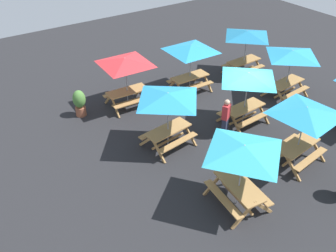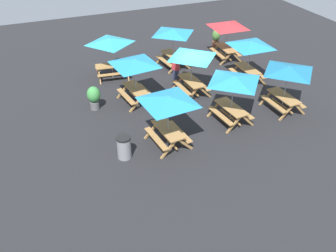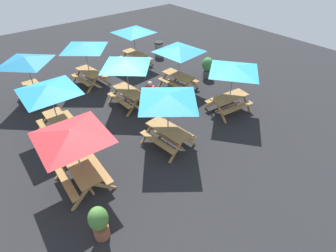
{
  "view_description": "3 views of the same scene",
  "coord_description": "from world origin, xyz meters",
  "px_view_note": "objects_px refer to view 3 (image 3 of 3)",
  "views": [
    {
      "loc": [
        9.83,
        9.29,
        8.64
      ],
      "look_at": [
        3.42,
        -0.18,
        0.9
      ],
      "focal_mm": 40.0,
      "sensor_mm": 36.0,
      "label": 1
    },
    {
      "loc": [
        -15.63,
        7.91,
        9.38
      ],
      "look_at": [
        -3.75,
        3.07,
        0.9
      ],
      "focal_mm": 40.0,
      "sensor_mm": 36.0,
      "label": 2
    },
    {
      "loc": [
        9.57,
        -5.18,
        6.9
      ],
      "look_at": [
        3.42,
        -0.18,
        0.9
      ],
      "focal_mm": 28.0,
      "sensor_mm": 36.0,
      "label": 3
    }
  ],
  "objects_px": {
    "picnic_table_2": "(168,102)",
    "potted_plant_0": "(208,66)",
    "picnic_table_4": "(26,63)",
    "trash_bin_gray": "(159,49)",
    "potted_plant_1": "(99,222)",
    "picnic_table_3": "(72,138)",
    "picnic_table_6": "(234,72)",
    "picnic_table_7": "(49,92)",
    "picnic_table_5": "(126,66)",
    "picnic_table_8": "(85,49)",
    "picnic_table_0": "(179,52)",
    "picnic_table_1": "(134,33)",
    "person_standing": "(150,97)"
  },
  "relations": [
    {
      "from": "picnic_table_2",
      "to": "potted_plant_0",
      "type": "bearing_deg",
      "value": 113.08
    },
    {
      "from": "picnic_table_4",
      "to": "trash_bin_gray",
      "type": "bearing_deg",
      "value": 93.34
    },
    {
      "from": "potted_plant_1",
      "to": "trash_bin_gray",
      "type": "bearing_deg",
      "value": 135.41
    },
    {
      "from": "picnic_table_4",
      "to": "trash_bin_gray",
      "type": "distance_m",
      "value": 8.31
    },
    {
      "from": "picnic_table_3",
      "to": "picnic_table_6",
      "type": "relative_size",
      "value": 1.21
    },
    {
      "from": "potted_plant_0",
      "to": "potted_plant_1",
      "type": "distance_m",
      "value": 10.6
    },
    {
      "from": "picnic_table_2",
      "to": "picnic_table_7",
      "type": "distance_m",
      "value": 4.5
    },
    {
      "from": "picnic_table_6",
      "to": "trash_bin_gray",
      "type": "xyz_separation_m",
      "value": [
        -7.26,
        1.49,
        -1.49
      ]
    },
    {
      "from": "picnic_table_5",
      "to": "picnic_table_8",
      "type": "height_order",
      "value": "same"
    },
    {
      "from": "picnic_table_5",
      "to": "picnic_table_4",
      "type": "bearing_deg",
      "value": -136.2
    },
    {
      "from": "picnic_table_0",
      "to": "picnic_table_3",
      "type": "relative_size",
      "value": 0.99
    },
    {
      "from": "picnic_table_2",
      "to": "picnic_table_6",
      "type": "relative_size",
      "value": 1.0
    },
    {
      "from": "picnic_table_1",
      "to": "potted_plant_1",
      "type": "height_order",
      "value": "picnic_table_1"
    },
    {
      "from": "picnic_table_6",
      "to": "picnic_table_5",
      "type": "bearing_deg",
      "value": 141.09
    },
    {
      "from": "trash_bin_gray",
      "to": "person_standing",
      "type": "height_order",
      "value": "person_standing"
    },
    {
      "from": "picnic_table_5",
      "to": "picnic_table_7",
      "type": "height_order",
      "value": "same"
    },
    {
      "from": "picnic_table_3",
      "to": "potted_plant_0",
      "type": "height_order",
      "value": "picnic_table_3"
    },
    {
      "from": "picnic_table_7",
      "to": "picnic_table_4",
      "type": "bearing_deg",
      "value": 179.12
    },
    {
      "from": "trash_bin_gray",
      "to": "potted_plant_0",
      "type": "height_order",
      "value": "potted_plant_0"
    },
    {
      "from": "picnic_table_3",
      "to": "potted_plant_1",
      "type": "xyz_separation_m",
      "value": [
        2.05,
        -0.43,
        -1.34
      ]
    },
    {
      "from": "picnic_table_2",
      "to": "trash_bin_gray",
      "type": "xyz_separation_m",
      "value": [
        -7.36,
        5.2,
        -1.49
      ]
    },
    {
      "from": "picnic_table_7",
      "to": "potted_plant_1",
      "type": "bearing_deg",
      "value": -8.37
    },
    {
      "from": "picnic_table_3",
      "to": "picnic_table_8",
      "type": "xyz_separation_m",
      "value": [
        -6.42,
        3.36,
        0.0
      ]
    },
    {
      "from": "picnic_table_7",
      "to": "potted_plant_0",
      "type": "bearing_deg",
      "value": 89.85
    },
    {
      "from": "picnic_table_8",
      "to": "picnic_table_1",
      "type": "bearing_deg",
      "value": 94.54
    },
    {
      "from": "picnic_table_4",
      "to": "picnic_table_8",
      "type": "height_order",
      "value": "same"
    },
    {
      "from": "potted_plant_0",
      "to": "picnic_table_2",
      "type": "bearing_deg",
      "value": -59.93
    },
    {
      "from": "trash_bin_gray",
      "to": "person_standing",
      "type": "relative_size",
      "value": 0.59
    },
    {
      "from": "person_standing",
      "to": "trash_bin_gray",
      "type": "bearing_deg",
      "value": 112.34
    },
    {
      "from": "picnic_table_2",
      "to": "potted_plant_1",
      "type": "xyz_separation_m",
      "value": [
        1.87,
        -3.89,
        -1.34
      ]
    },
    {
      "from": "picnic_table_5",
      "to": "picnic_table_8",
      "type": "xyz_separation_m",
      "value": [
        -3.13,
        -0.53,
        0.0
      ]
    },
    {
      "from": "picnic_table_1",
      "to": "trash_bin_gray",
      "type": "relative_size",
      "value": 2.87
    },
    {
      "from": "picnic_table_7",
      "to": "potted_plant_1",
      "type": "xyz_separation_m",
      "value": [
        5.18,
        -0.85,
        -1.34
      ]
    },
    {
      "from": "picnic_table_2",
      "to": "picnic_table_1",
      "type": "bearing_deg",
      "value": 148.7
    },
    {
      "from": "picnic_table_7",
      "to": "picnic_table_1",
      "type": "bearing_deg",
      "value": 122.52
    },
    {
      "from": "picnic_table_8",
      "to": "picnic_table_3",
      "type": "bearing_deg",
      "value": -32.93
    },
    {
      "from": "picnic_table_4",
      "to": "potted_plant_0",
      "type": "relative_size",
      "value": 1.96
    },
    {
      "from": "picnic_table_3",
      "to": "picnic_table_4",
      "type": "height_order",
      "value": "same"
    },
    {
      "from": "picnic_table_0",
      "to": "trash_bin_gray",
      "type": "xyz_separation_m",
      "value": [
        -4.11,
        1.85,
        -1.49
      ]
    },
    {
      "from": "picnic_table_0",
      "to": "picnic_table_2",
      "type": "distance_m",
      "value": 4.66
    },
    {
      "from": "picnic_table_4",
      "to": "trash_bin_gray",
      "type": "height_order",
      "value": "picnic_table_4"
    },
    {
      "from": "picnic_table_1",
      "to": "picnic_table_7",
      "type": "bearing_deg",
      "value": -63.97
    },
    {
      "from": "picnic_table_3",
      "to": "person_standing",
      "type": "distance_m",
      "value": 4.78
    },
    {
      "from": "picnic_table_0",
      "to": "trash_bin_gray",
      "type": "relative_size",
      "value": 2.86
    },
    {
      "from": "potted_plant_0",
      "to": "potted_plant_1",
      "type": "relative_size",
      "value": 1.0
    },
    {
      "from": "picnic_table_2",
      "to": "potted_plant_0",
      "type": "distance_m",
      "value": 6.42
    },
    {
      "from": "picnic_table_2",
      "to": "picnic_table_7",
      "type": "bearing_deg",
      "value": -144.34
    },
    {
      "from": "picnic_table_5",
      "to": "person_standing",
      "type": "bearing_deg",
      "value": 10.92
    },
    {
      "from": "picnic_table_6",
      "to": "trash_bin_gray",
      "type": "relative_size",
      "value": 2.38
    },
    {
      "from": "picnic_table_5",
      "to": "picnic_table_7",
      "type": "bearing_deg",
      "value": -90.15
    }
  ]
}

